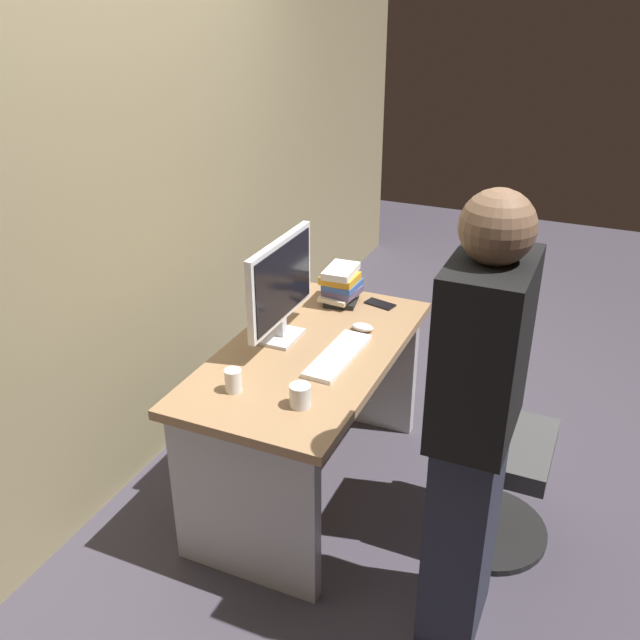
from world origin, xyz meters
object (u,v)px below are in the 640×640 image
desk (310,395)px  keyboard (338,356)px  cell_phone (380,304)px  cup_by_monitor (233,380)px  person_at_desk (474,431)px  cup_near_keyboard (300,396)px  monitor (281,285)px  office_chair (481,447)px  mouse (363,327)px  book_stack (341,285)px

desk → keyboard: bearing=-96.7°
keyboard → cell_phone: bearing=3.6°
cup_by_monitor → keyboard: bearing=-33.8°
person_at_desk → cup_by_monitor: bearing=86.1°
cup_near_keyboard → cup_by_monitor: bearing=91.7°
desk → cell_phone: size_ratio=9.22×
desk → keyboard: keyboard is taller
person_at_desk → monitor: 1.10m
keyboard → cup_by_monitor: cup_by_monitor is taller
office_chair → person_at_desk: bearing=-175.3°
mouse → book_stack: size_ratio=0.47×
person_at_desk → book_stack: person_at_desk is taller
cup_near_keyboard → book_stack: size_ratio=0.41×
cup_near_keyboard → cup_by_monitor: 0.28m
monitor → cup_by_monitor: monitor is taller
desk → cup_by_monitor: cup_by_monitor is taller
cup_near_keyboard → keyboard: bearing=1.4°
mouse → cup_near_keyboard: (-0.66, -0.00, 0.03)m
person_at_desk → monitor: bearing=61.2°
desk → cell_phone: cell_phone is taller
office_chair → mouse: 0.73m
monitor → book_stack: size_ratio=2.53×
cup_by_monitor → office_chair: bearing=-63.7°
desk → keyboard: (-0.02, -0.14, 0.24)m
person_at_desk → cell_phone: (1.03, 0.68, -0.11)m
person_at_desk → desk: bearing=59.1°
desk → office_chair: (0.02, -0.76, -0.07)m
keyboard → cup_near_keyboard: (-0.39, -0.01, 0.03)m
person_at_desk → book_stack: size_ratio=7.69×
cell_phone → office_chair: bearing=-115.8°
person_at_desk → mouse: (0.74, 0.66, -0.10)m
mouse → monitor: bearing=125.7°
monitor → keyboard: size_ratio=1.26×
monitor → office_chair: bearing=-91.4°
office_chair → cup_by_monitor: bearing=116.3°
monitor → desk: bearing=-106.3°
office_chair → mouse: (0.23, 0.61, 0.31)m
mouse → cup_by_monitor: (-0.67, 0.27, 0.03)m
monitor → cup_near_keyboard: bearing=-146.5°
book_stack → cup_by_monitor: bearing=175.6°
cell_phone → keyboard: bearing=-164.8°
cup_by_monitor → book_stack: 0.92m
person_at_desk → monitor: person_at_desk is taller
desk → monitor: monitor is taller
desk → mouse: (0.26, -0.15, 0.25)m
cup_by_monitor → cell_phone: bearing=-14.8°
monitor → book_stack: bearing=-11.5°
mouse → office_chair: bearing=-110.8°
keyboard → cup_by_monitor: size_ratio=4.70×
book_stack → cell_phone: bearing=-74.7°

